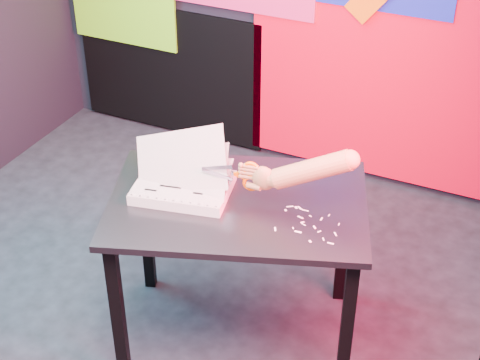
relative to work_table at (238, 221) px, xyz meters
The scene contains 7 objects.
room 0.84m from the work_table, behind, with size 3.01×3.01×2.71m.
backdrop 1.58m from the work_table, 104.53° to the left, with size 2.88×0.05×2.08m.
work_table is the anchor object (origin of this frame).
printout_stack 0.27m from the work_table, behind, with size 0.47×0.36×0.29m.
scissors 0.24m from the work_table, ahead, with size 0.24×0.05×0.14m.
hand_forearm 0.40m from the work_table, ahead, with size 0.46×0.14×0.23m.
paper_clippings 0.33m from the work_table, ahead, with size 0.26×0.21×0.00m.
Camera 1 is at (1.50, -2.27, 2.49)m, focal length 55.00 mm.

